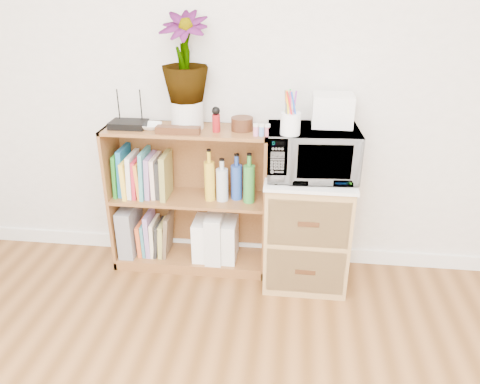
# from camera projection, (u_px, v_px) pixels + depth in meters

# --- Properties ---
(skirting_board) EXTENTS (4.00, 0.02, 0.10)m
(skirting_board) POSITION_uv_depth(u_px,v_px,m) (246.00, 249.00, 3.26)
(skirting_board) COLOR white
(skirting_board) RESTS_ON ground
(bookshelf) EXTENTS (1.00, 0.30, 0.95)m
(bookshelf) POSITION_uv_depth(u_px,v_px,m) (189.00, 200.00, 2.99)
(bookshelf) COLOR brown
(bookshelf) RESTS_ON ground
(wicker_unit) EXTENTS (0.50, 0.45, 0.70)m
(wicker_unit) POSITION_uv_depth(u_px,v_px,m) (306.00, 230.00, 2.89)
(wicker_unit) COLOR #9E7542
(wicker_unit) RESTS_ON ground
(microwave) EXTENTS (0.53, 0.38, 0.28)m
(microwave) POSITION_uv_depth(u_px,v_px,m) (312.00, 153.00, 2.67)
(microwave) COLOR white
(microwave) RESTS_ON wicker_unit
(pen_cup) EXTENTS (0.11, 0.11, 0.12)m
(pen_cup) POSITION_uv_depth(u_px,v_px,m) (290.00, 124.00, 2.49)
(pen_cup) COLOR white
(pen_cup) RESTS_ON microwave
(small_appliance) EXTENTS (0.23, 0.19, 0.18)m
(small_appliance) POSITION_uv_depth(u_px,v_px,m) (332.00, 110.00, 2.63)
(small_appliance) COLOR white
(small_appliance) RESTS_ON microwave
(router) EXTENTS (0.21, 0.15, 0.04)m
(router) POSITION_uv_depth(u_px,v_px,m) (129.00, 124.00, 2.80)
(router) COLOR black
(router) RESTS_ON bookshelf
(white_bowl) EXTENTS (0.13, 0.13, 0.03)m
(white_bowl) POSITION_uv_depth(u_px,v_px,m) (151.00, 126.00, 2.78)
(white_bowl) COLOR white
(white_bowl) RESTS_ON bookshelf
(plant_pot) EXTENTS (0.19, 0.19, 0.16)m
(plant_pot) POSITION_uv_depth(u_px,v_px,m) (187.00, 114.00, 2.77)
(plant_pot) COLOR silver
(plant_pot) RESTS_ON bookshelf
(potted_plant) EXTENTS (0.28, 0.28, 0.50)m
(potted_plant) POSITION_uv_depth(u_px,v_px,m) (184.00, 57.00, 2.63)
(potted_plant) COLOR #3A6F2C
(potted_plant) RESTS_ON plant_pot
(trinket_box) EXTENTS (0.26, 0.06, 0.04)m
(trinket_box) POSITION_uv_depth(u_px,v_px,m) (178.00, 130.00, 2.69)
(trinket_box) COLOR #3A1C0F
(trinket_box) RESTS_ON bookshelf
(kokeshi_doll) EXTENTS (0.05, 0.05, 0.10)m
(kokeshi_doll) POSITION_uv_depth(u_px,v_px,m) (216.00, 123.00, 2.71)
(kokeshi_doll) COLOR maroon
(kokeshi_doll) RESTS_ON bookshelf
(wooden_bowl) EXTENTS (0.13, 0.13, 0.08)m
(wooden_bowl) POSITION_uv_depth(u_px,v_px,m) (242.00, 124.00, 2.75)
(wooden_bowl) COLOR #3B1E10
(wooden_bowl) RESTS_ON bookshelf
(paint_jars) EXTENTS (0.10, 0.04, 0.05)m
(paint_jars) POSITION_uv_depth(u_px,v_px,m) (262.00, 132.00, 2.65)
(paint_jars) COLOR pink
(paint_jars) RESTS_ON bookshelf
(file_box) EXTENTS (0.10, 0.27, 0.33)m
(file_box) POSITION_uv_depth(u_px,v_px,m) (130.00, 229.00, 3.13)
(file_box) COLOR gray
(file_box) RESTS_ON bookshelf
(magazine_holder_left) EXTENTS (0.09, 0.22, 0.27)m
(magazine_holder_left) POSITION_uv_depth(u_px,v_px,m) (201.00, 238.00, 3.09)
(magazine_holder_left) COLOR white
(magazine_holder_left) RESTS_ON bookshelf
(magazine_holder_mid) EXTENTS (0.10, 0.26, 0.33)m
(magazine_holder_mid) POSITION_uv_depth(u_px,v_px,m) (215.00, 235.00, 3.06)
(magazine_holder_mid) COLOR silver
(magazine_holder_mid) RESTS_ON bookshelf
(magazine_holder_right) EXTENTS (0.09, 0.22, 0.27)m
(magazine_holder_right) POSITION_uv_depth(u_px,v_px,m) (230.00, 239.00, 3.06)
(magazine_holder_right) COLOR white
(magazine_holder_right) RESTS_ON bookshelf
(cookbooks) EXTENTS (0.35, 0.20, 0.31)m
(cookbooks) POSITION_uv_depth(u_px,v_px,m) (143.00, 175.00, 2.95)
(cookbooks) COLOR #1F711E
(cookbooks) RESTS_ON bookshelf
(liquor_bottles) EXTENTS (0.39, 0.07, 0.32)m
(liquor_bottles) POSITION_uv_depth(u_px,v_px,m) (236.00, 177.00, 2.88)
(liquor_bottles) COLOR gold
(liquor_bottles) RESTS_ON bookshelf
(lower_books) EXTENTS (0.22, 0.19, 0.30)m
(lower_books) POSITION_uv_depth(u_px,v_px,m) (156.00, 235.00, 3.13)
(lower_books) COLOR #E55C28
(lower_books) RESTS_ON bookshelf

